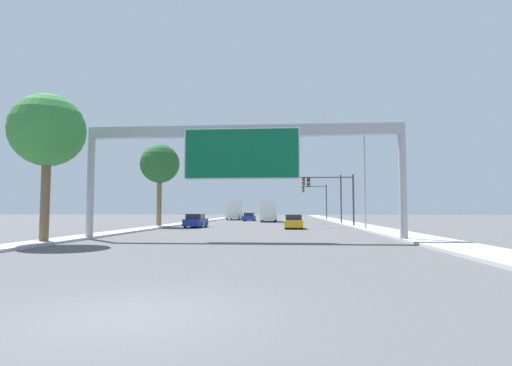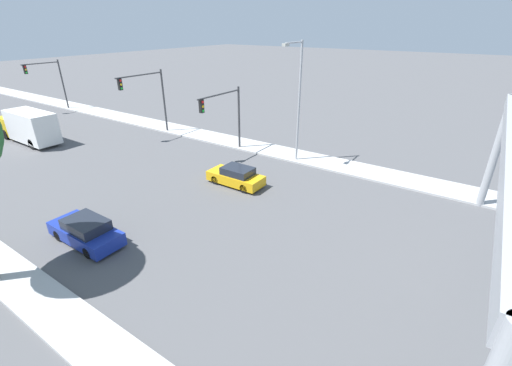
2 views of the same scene
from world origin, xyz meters
TOP-DOWN VIEW (x-y plane):
  - ground_plane at (0.00, 0.00)m, footprint 300.00×300.00m
  - sidewalk_right at (11.25, 60.00)m, footprint 3.00×120.00m
  - median_strip_left at (-10.75, 60.00)m, footprint 2.00×120.00m
  - sign_gantry at (0.00, 17.89)m, footprint 20.36×0.73m
  - car_mid_left at (-7.00, 35.65)m, footprint 1.83×4.56m
  - car_far_center at (-3.50, 60.78)m, footprint 1.87×4.49m
  - car_mid_center at (3.50, 33.31)m, footprint 1.77×4.28m
  - truck_box_primary at (0.00, 56.55)m, footprint 2.35×8.27m
  - truck_box_secondary at (-7.00, 68.15)m, footprint 2.40×7.77m
  - traffic_light_near_intersection at (8.41, 38.00)m, footprint 5.48×0.32m
  - traffic_light_mid_block at (8.50, 48.00)m, footprint 5.59×0.32m
  - traffic_light_far_intersection at (8.80, 68.00)m, footprint 4.72×0.32m
  - palm_tree_foreground at (-10.81, 14.50)m, footprint 4.15×4.15m
  - palm_tree_background at (-11.33, 36.39)m, footprint 4.37×4.37m
  - street_lamp_right at (10.01, 31.91)m, footprint 2.94×0.28m

SIDE VIEW (x-z plane):
  - ground_plane at x=0.00m, z-range 0.00..0.00m
  - sidewalk_right at x=11.25m, z-range 0.00..0.15m
  - median_strip_left at x=-10.75m, z-range 0.00..0.15m
  - car_far_center at x=-3.50m, z-range -0.03..1.34m
  - car_mid_center at x=3.50m, z-range -0.04..1.38m
  - car_mid_left at x=-7.00m, z-range -0.04..1.42m
  - truck_box_primary at x=0.00m, z-range 0.03..3.23m
  - truck_box_secondary at x=-7.00m, z-range 0.02..3.47m
  - traffic_light_near_intersection at x=8.41m, z-range 1.11..6.94m
  - traffic_light_far_intersection at x=8.80m, z-range 1.15..7.73m
  - traffic_light_mid_block at x=8.50m, z-range 1.23..7.88m
  - street_lamp_right at x=10.01m, z-range 0.85..10.69m
  - sign_gantry at x=0.00m, z-range 2.20..9.47m
  - palm_tree_foreground at x=-10.81m, z-range 2.12..10.64m
  - palm_tree_background at x=-11.33m, z-range 2.36..11.62m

